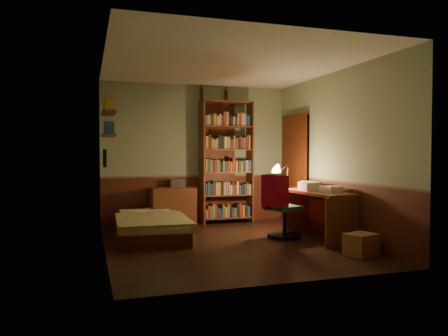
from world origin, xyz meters
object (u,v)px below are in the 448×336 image
object	(u,v)px
desk_lamp	(288,168)
cardboard_box_a	(361,245)
mini_stereo	(178,183)
desk	(318,215)
bookshelf	(226,162)
office_chair	(285,209)
cardboard_box_b	(367,245)
bed	(151,219)
dresser	(173,207)

from	to	relation	value
desk_lamp	cardboard_box_a	xyz separation A→B (m)	(0.15, -1.86, -0.92)
mini_stereo	cardboard_box_a	size ratio (longest dim) A/B	0.67
desk	cardboard_box_a	world-z (taller)	desk
desk	bookshelf	bearing A→B (deg)	110.03
office_chair	desk	bearing A→B (deg)	-39.40
mini_stereo	cardboard_box_b	bearing A→B (deg)	-49.72
cardboard_box_a	desk_lamp	bearing A→B (deg)	94.57
desk	bed	bearing A→B (deg)	155.09
bookshelf	cardboard_box_a	size ratio (longest dim) A/B	6.06
desk	mini_stereo	bearing A→B (deg)	128.20
bed	mini_stereo	world-z (taller)	mini_stereo
desk_lamp	office_chair	bearing A→B (deg)	-108.88
dresser	desk_lamp	size ratio (longest dim) A/B	1.20
bookshelf	cardboard_box_a	bearing A→B (deg)	-78.69
bed	cardboard_box_b	bearing A→B (deg)	-32.15
office_chair	dresser	bearing A→B (deg)	117.68
desk_lamp	cardboard_box_a	distance (m)	2.08
dresser	desk	distance (m)	2.63
bed	desk	world-z (taller)	desk
bookshelf	desk	size ratio (longest dim) A/B	1.67
bookshelf	desk_lamp	distance (m)	1.38
dresser	bookshelf	world-z (taller)	bookshelf
mini_stereo	cardboard_box_b	xyz separation A→B (m)	(1.94, -2.99, -0.67)
office_chair	cardboard_box_b	bearing A→B (deg)	-80.92
desk	cardboard_box_a	xyz separation A→B (m)	(-0.04, -1.17, -0.23)
desk_lamp	office_chair	world-z (taller)	desk_lamp
office_chair	desk_lamp	bearing A→B (deg)	44.68
bed	mini_stereo	size ratio (longest dim) A/B	7.57
mini_stereo	bed	bearing A→B (deg)	-114.22
desk_lamp	cardboard_box_b	distance (m)	2.04
mini_stereo	cardboard_box_a	xyz separation A→B (m)	(1.78, -3.08, -0.63)
bookshelf	cardboard_box_b	distance (m)	3.29
desk_lamp	mini_stereo	bearing A→B (deg)	154.45
mini_stereo	bookshelf	world-z (taller)	bookshelf
bookshelf	desk	distance (m)	2.21
bed	cardboard_box_b	world-z (taller)	bed
desk	office_chair	xyz separation A→B (m)	(-0.46, 0.21, 0.08)
cardboard_box_a	mini_stereo	bearing A→B (deg)	120.06
bookshelf	cardboard_box_b	world-z (taller)	bookshelf
bed	bookshelf	distance (m)	2.05
desk_lamp	cardboard_box_b	xyz separation A→B (m)	(0.31, -1.77, -0.96)
bed	office_chair	bearing A→B (deg)	-13.36
bed	mini_stereo	xyz separation A→B (m)	(0.64, 1.04, 0.48)
desk	desk_lamp	world-z (taller)	desk_lamp
dresser	cardboard_box_a	distance (m)	3.52
dresser	office_chair	world-z (taller)	office_chair
dresser	cardboard_box_a	bearing A→B (deg)	-59.26
bookshelf	cardboard_box_b	size ratio (longest dim) A/B	7.90
cardboard_box_a	bed	bearing A→B (deg)	139.85
bed	desk	xyz separation A→B (m)	(2.46, -0.87, 0.08)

